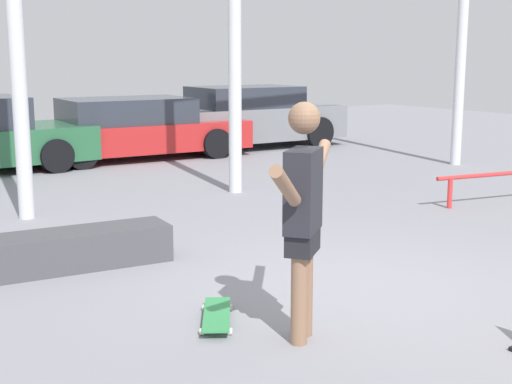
% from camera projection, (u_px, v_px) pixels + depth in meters
% --- Properties ---
extents(ground_plane, '(36.00, 36.00, 0.00)m').
position_uv_depth(ground_plane, '(363.00, 292.00, 6.41)').
color(ground_plane, gray).
extents(skateboarder, '(1.24, 1.00, 1.78)m').
position_uv_depth(skateboarder, '(303.00, 210.00, 5.17)').
color(skateboarder, '#8C664C').
rests_on(skateboarder, ground_plane).
extents(skateboard, '(0.59, 0.76, 0.08)m').
position_uv_depth(skateboard, '(217.00, 315.00, 5.68)').
color(skateboard, '#338C4C').
rests_on(skateboard, ground_plane).
extents(grind_box, '(2.24, 0.75, 0.38)m').
position_uv_depth(grind_box, '(60.00, 251.00, 7.07)').
color(grind_box, '#47474C').
rests_on(grind_box, ground_plane).
extents(grind_rail, '(2.47, 0.55, 0.46)m').
position_uv_depth(grind_rail, '(509.00, 178.00, 10.27)').
color(grind_rail, red).
rests_on(grind_rail, ground_plane).
extents(parked_car_red, '(4.67, 2.21, 1.24)m').
position_uv_depth(parked_car_red, '(133.00, 129.00, 14.68)').
color(parked_car_red, red).
rests_on(parked_car_red, ground_plane).
extents(parked_car_grey, '(4.34, 2.05, 1.40)m').
position_uv_depth(parked_car_grey, '(250.00, 117.00, 16.39)').
color(parked_car_grey, slate).
rests_on(parked_car_grey, ground_plane).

